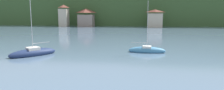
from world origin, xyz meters
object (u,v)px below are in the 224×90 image
shore_building_westcentral (86,18)px  sailboat_mid_3 (33,53)px  sailboat_mid_1 (147,50)px  shore_building_west (64,16)px  shore_building_central (155,19)px

shore_building_westcentral → sailboat_mid_3: 65.17m
sailboat_mid_1 → sailboat_mid_3: sailboat_mid_3 is taller
shore_building_west → sailboat_mid_1: (35.74, -59.08, -4.50)m
sailboat_mid_1 → sailboat_mid_3: 16.94m
shore_building_west → sailboat_mid_1: bearing=-58.8°
shore_building_westcentral → sailboat_mid_1: 65.23m
sailboat_mid_1 → sailboat_mid_3: bearing=-162.2°
shore_building_westcentral → sailboat_mid_3: (9.09, -64.43, -3.64)m
shore_building_central → sailboat_mid_3: 67.12m
shore_building_central → shore_building_westcentral: bearing=178.1°
shore_building_westcentral → sailboat_mid_1: bearing=-67.0°
shore_building_central → shore_building_west: bearing=179.8°
shore_building_west → shore_building_westcentral: size_ratio=1.21×
shore_building_west → shore_building_central: (41.23, -0.18, -1.08)m
shore_building_west → sailboat_mid_1: size_ratio=1.20×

